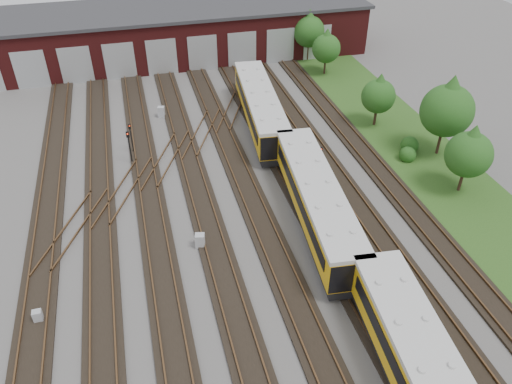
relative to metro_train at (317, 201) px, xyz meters
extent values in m
plane|color=#4C4947|center=(-6.00, -2.17, -2.06)|extent=(120.00, 120.00, 0.00)
cube|color=black|center=(-20.00, -2.17, -1.97)|extent=(2.40, 70.00, 0.18)
cube|color=brown|center=(-20.72, -2.17, -1.81)|extent=(0.10, 70.00, 0.15)
cube|color=brown|center=(-19.28, -2.17, -1.81)|extent=(0.10, 70.00, 0.15)
cube|color=black|center=(-16.00, -2.17, -1.97)|extent=(2.40, 70.00, 0.18)
cube|color=brown|center=(-16.72, -2.17, -1.81)|extent=(0.10, 70.00, 0.15)
cube|color=brown|center=(-15.28, -2.17, -1.81)|extent=(0.10, 70.00, 0.15)
cube|color=black|center=(-12.00, -2.17, -1.97)|extent=(2.40, 70.00, 0.18)
cube|color=brown|center=(-12.72, -2.17, -1.81)|extent=(0.10, 70.00, 0.15)
cube|color=brown|center=(-11.28, -2.17, -1.81)|extent=(0.10, 70.00, 0.15)
cube|color=black|center=(-8.00, -2.17, -1.97)|extent=(2.40, 70.00, 0.18)
cube|color=brown|center=(-8.72, -2.17, -1.81)|extent=(0.10, 70.00, 0.15)
cube|color=brown|center=(-7.28, -2.17, -1.81)|extent=(0.10, 70.00, 0.15)
cube|color=black|center=(-4.00, -2.17, -1.97)|extent=(2.40, 70.00, 0.18)
cube|color=brown|center=(-4.72, -2.17, -1.81)|extent=(0.10, 70.00, 0.15)
cube|color=brown|center=(-3.28, -2.17, -1.81)|extent=(0.10, 70.00, 0.15)
cube|color=black|center=(0.00, -2.17, -1.97)|extent=(2.40, 70.00, 0.18)
cube|color=brown|center=(-0.72, -2.17, -1.81)|extent=(0.10, 70.00, 0.15)
cube|color=brown|center=(0.72, -2.17, -1.81)|extent=(0.10, 70.00, 0.15)
cube|color=black|center=(4.00, -2.17, -1.97)|extent=(2.40, 70.00, 0.18)
cube|color=brown|center=(3.28, -2.17, -1.81)|extent=(0.10, 70.00, 0.15)
cube|color=brown|center=(4.72, -2.17, -1.81)|extent=(0.10, 70.00, 0.15)
cube|color=black|center=(8.00, -2.17, -1.97)|extent=(2.40, 70.00, 0.18)
cube|color=brown|center=(7.28, -2.17, -1.81)|extent=(0.10, 70.00, 0.15)
cube|color=brown|center=(8.72, -2.17, -1.81)|extent=(0.10, 70.00, 0.15)
cube|color=brown|center=(-14.00, 7.83, -1.81)|extent=(5.40, 9.62, 0.15)
cube|color=brown|center=(-10.00, 11.83, -1.81)|extent=(5.40, 9.62, 0.15)
cube|color=brown|center=(-6.00, 15.83, -1.81)|extent=(5.40, 9.62, 0.15)
cube|color=brown|center=(-18.00, 3.83, -1.81)|extent=(5.40, 9.62, 0.15)
cube|color=brown|center=(-2.00, 19.83, -1.81)|extent=(5.40, 9.62, 0.15)
cube|color=#521414|center=(-6.00, 37.83, 0.94)|extent=(50.00, 12.00, 6.00)
cube|color=#303033|center=(-6.00, 37.83, 4.09)|extent=(51.00, 12.50, 0.40)
cube|color=#A1A4A6|center=(-23.00, 31.81, 0.14)|extent=(3.60, 0.12, 4.40)
cube|color=#A1A4A6|center=(-18.00, 31.81, 0.14)|extent=(3.60, 0.12, 4.40)
cube|color=#A1A4A6|center=(-13.00, 31.81, 0.14)|extent=(3.60, 0.12, 4.40)
cube|color=#A1A4A6|center=(-8.00, 31.81, 0.14)|extent=(3.60, 0.12, 4.40)
cube|color=#A1A4A6|center=(-3.00, 31.81, 0.14)|extent=(3.60, 0.12, 4.40)
cube|color=#A1A4A6|center=(2.00, 31.81, 0.14)|extent=(3.60, 0.12, 4.40)
cube|color=#A1A4A6|center=(7.00, 31.81, 0.14)|extent=(3.60, 0.12, 4.40)
cube|color=#A1A4A6|center=(12.00, 31.81, 0.14)|extent=(3.60, 0.12, 4.40)
cube|color=#214617|center=(13.00, 7.83, -2.04)|extent=(8.00, 55.00, 0.05)
cube|color=silver|center=(0.00, -16.00, 1.49)|extent=(4.54, 16.57, 0.33)
cube|color=black|center=(1.43, -16.14, 0.40)|extent=(1.48, 14.34, 0.93)
cube|color=black|center=(0.00, 0.00, -1.40)|extent=(4.10, 16.53, 0.65)
cube|color=#F1AF0D|center=(0.00, 0.00, 0.12)|extent=(4.43, 16.56, 2.40)
cube|color=silver|center=(0.00, 0.00, 1.49)|extent=(4.54, 16.57, 0.33)
cube|color=black|center=(-1.43, 0.14, 0.40)|extent=(1.48, 14.34, 0.93)
cube|color=black|center=(1.43, -0.14, 0.40)|extent=(1.48, 14.34, 0.93)
cube|color=black|center=(0.00, 16.00, -1.40)|extent=(4.10, 16.53, 0.65)
cube|color=#F1AF0D|center=(0.00, 16.00, 0.12)|extent=(4.43, 16.56, 2.40)
cube|color=silver|center=(0.00, 16.00, 1.49)|extent=(4.54, 16.57, 0.33)
cube|color=black|center=(-1.43, 16.14, 0.40)|extent=(1.48, 14.34, 0.93)
cube|color=black|center=(1.43, 15.86, 0.40)|extent=(1.48, 14.34, 0.93)
cylinder|color=black|center=(-13.06, 12.24, -0.72)|extent=(0.11, 0.11, 2.69)
cube|color=black|center=(-13.06, 12.24, 0.90)|extent=(0.28, 0.18, 0.54)
sphere|color=#F52E0D|center=(-13.06, 12.13, 1.01)|extent=(0.13, 0.13, 0.13)
cylinder|color=black|center=(-12.83, 14.07, -0.80)|extent=(0.09, 0.09, 2.53)
cube|color=black|center=(-12.83, 14.07, 0.69)|extent=(0.24, 0.17, 0.44)
sphere|color=#F52E0D|center=(-12.83, 13.98, 0.78)|extent=(0.11, 0.11, 0.11)
cylinder|color=black|center=(-0.48, 7.03, -0.64)|extent=(0.10, 0.10, 2.84)
cube|color=black|center=(-0.48, 7.03, 1.03)|extent=(0.28, 0.20, 0.51)
sphere|color=#F52E0D|center=(-0.48, 6.93, 1.13)|extent=(0.12, 0.12, 0.12)
cylinder|color=black|center=(2.57, 5.91, -0.82)|extent=(0.09, 0.09, 2.48)
cube|color=black|center=(2.57, 5.91, 0.63)|extent=(0.22, 0.15, 0.43)
sphere|color=#F52E0D|center=(2.57, 5.82, 0.71)|extent=(0.10, 0.10, 0.10)
cube|color=#ADAFB2|center=(-19.76, -4.63, -1.61)|extent=(0.55, 0.46, 0.90)
cube|color=#ADAFB2|center=(-9.48, 20.63, -1.49)|extent=(0.81, 0.73, 1.14)
cube|color=#ADAFB2|center=(-9.00, -0.47, -1.49)|extent=(0.79, 0.70, 1.14)
cube|color=#ADAFB2|center=(0.15, 25.96, -1.49)|extent=(0.75, 0.65, 1.15)
cube|color=#ADAFB2|center=(0.64, 8.81, -1.61)|extent=(0.61, 0.53, 0.90)
cylinder|color=#342117|center=(10.77, 31.84, -1.04)|extent=(0.26, 0.26, 2.04)
sphere|color=#204C15|center=(10.77, 31.84, 1.69)|extent=(3.98, 3.98, 3.98)
cone|color=#204C15|center=(10.77, 31.84, 3.11)|extent=(3.41, 3.41, 2.84)
cylinder|color=#342117|center=(11.24, 26.87, -1.18)|extent=(0.24, 0.24, 1.76)
sphere|color=#204C15|center=(11.24, 26.87, 1.16)|extent=(3.41, 3.41, 3.41)
cone|color=#204C15|center=(11.24, 26.87, 2.38)|extent=(2.93, 2.93, 2.44)
cylinder|color=#342117|center=(14.55, 6.57, -0.85)|extent=(0.26, 0.26, 2.42)
sphere|color=#204C15|center=(14.55, 6.57, 2.37)|extent=(4.70, 4.70, 4.70)
cone|color=#204C15|center=(14.55, 6.57, 4.05)|extent=(4.03, 4.03, 3.36)
cylinder|color=#342117|center=(11.38, 13.21, -1.20)|extent=(0.27, 0.27, 1.73)
sphere|color=#204C15|center=(11.38, 13.21, 1.11)|extent=(3.37, 3.37, 3.37)
cone|color=#204C15|center=(11.38, 13.21, 2.32)|extent=(2.89, 2.89, 2.41)
cylinder|color=#342117|center=(13.13, 0.85, -1.10)|extent=(0.25, 0.25, 1.93)
sphere|color=#204C15|center=(13.13, 0.85, 1.47)|extent=(3.75, 3.75, 3.75)
cone|color=#204C15|center=(13.13, 0.85, 2.81)|extent=(3.21, 3.21, 2.68)
sphere|color=#204C15|center=(11.30, 6.30, -1.30)|extent=(1.52, 1.52, 1.52)
sphere|color=#204C15|center=(12.27, 7.70, -1.22)|extent=(1.68, 1.68, 1.68)
sphere|color=#204C15|center=(14.42, 19.58, -1.23)|extent=(1.66, 1.66, 1.66)
camera|label=1|loc=(-12.06, -27.54, 22.51)|focal=35.00mm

